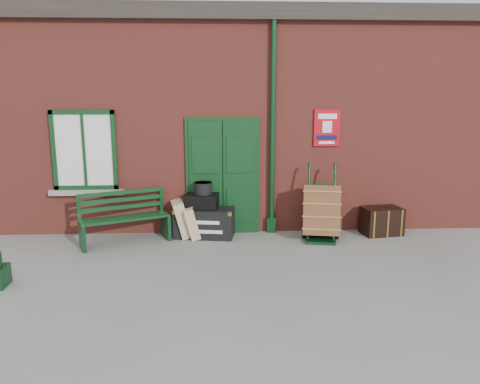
{
  "coord_description": "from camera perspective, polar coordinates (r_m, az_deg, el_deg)",
  "views": [
    {
      "loc": [
        -0.43,
        -7.43,
        2.73
      ],
      "look_at": [
        -0.01,
        0.6,
        1.0
      ],
      "focal_mm": 35.0,
      "sensor_mm": 36.0,
      "label": 1
    }
  ],
  "objects": [
    {
      "name": "porter_trolley",
      "position": [
        8.86,
        9.87,
        -2.39
      ],
      "size": [
        0.78,
        0.83,
        1.38
      ],
      "rotation": [
        0.0,
        0.0,
        -0.18
      ],
      "color": "#0C3218",
      "rests_on": "ground"
    },
    {
      "name": "station_building",
      "position": [
        10.94,
        -0.75,
        9.17
      ],
      "size": [
        10.3,
        4.3,
        4.36
      ],
      "color": "brown",
      "rests_on": "ground"
    },
    {
      "name": "suitcase_back",
      "position": [
        8.98,
        -7.15,
        -3.25
      ],
      "size": [
        0.45,
        0.56,
        0.72
      ],
      "primitive_type": "cube",
      "rotation": [
        0.0,
        -0.25,
        0.19
      ],
      "color": "tan",
      "rests_on": "ground"
    },
    {
      "name": "strongbox",
      "position": [
        8.92,
        -4.68,
        -1.1
      ],
      "size": [
        0.67,
        0.53,
        0.28
      ],
      "primitive_type": "cube",
      "rotation": [
        0.0,
        0.0,
        -0.16
      ],
      "color": "black",
      "rests_on": "houdini_trunk"
    },
    {
      "name": "bench",
      "position": [
        8.83,
        -13.97,
        -2.89
      ],
      "size": [
        1.65,
        1.08,
        0.98
      ],
      "rotation": [
        0.0,
        0.0,
        0.4
      ],
      "color": "#0E3416",
      "rests_on": "ground"
    },
    {
      "name": "dark_trunk",
      "position": [
        9.52,
        16.88,
        -3.39
      ],
      "size": [
        0.8,
        0.59,
        0.53
      ],
      "primitive_type": "cube",
      "rotation": [
        0.0,
        0.0,
        0.16
      ],
      "color": "black",
      "rests_on": "ground"
    },
    {
      "name": "hatbox",
      "position": [
        8.86,
        -4.52,
        0.47
      ],
      "size": [
        0.38,
        0.38,
        0.22
      ],
      "primitive_type": "cylinder",
      "rotation": [
        0.0,
        0.0,
        -0.16
      ],
      "color": "black",
      "rests_on": "strongbox"
    },
    {
      "name": "ground",
      "position": [
        7.93,
        0.31,
        -8.0
      ],
      "size": [
        80.0,
        80.0,
        0.0
      ],
      "primitive_type": "plane",
      "color": "gray",
      "rests_on": "ground"
    },
    {
      "name": "houdini_trunk",
      "position": [
        9.02,
        -4.32,
        -3.67
      ],
      "size": [
        1.19,
        0.78,
        0.55
      ],
      "primitive_type": "cube",
      "rotation": [
        0.0,
        0.0,
        -0.16
      ],
      "color": "black",
      "rests_on": "ground"
    },
    {
      "name": "suitcase_front",
      "position": [
        8.88,
        -6.02,
        -3.73
      ],
      "size": [
        0.4,
        0.5,
        0.62
      ],
      "primitive_type": "cube",
      "rotation": [
        0.0,
        -0.25,
        0.19
      ],
      "color": "tan",
      "rests_on": "ground"
    }
  ]
}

